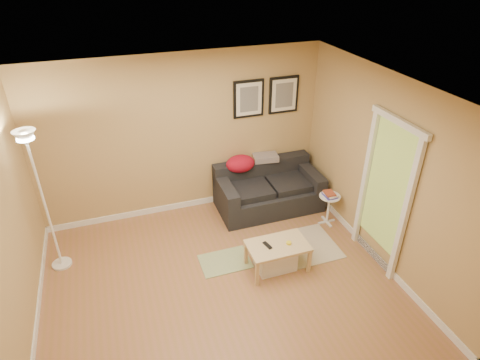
{
  "coord_description": "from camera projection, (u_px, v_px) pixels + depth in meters",
  "views": [
    {
      "loc": [
        -1.04,
        -3.77,
        3.91
      ],
      "look_at": [
        0.55,
        0.85,
        1.05
      ],
      "focal_mm": 30.41,
      "sensor_mm": 36.0,
      "label": 1
    }
  ],
  "objects": [
    {
      "name": "tape_roll",
      "position": [
        289.0,
        243.0,
        5.46
      ],
      "size": [
        0.07,
        0.07,
        0.03
      ],
      "primitive_type": "cylinder",
      "color": "yellow",
      "rests_on": "coffee_table"
    },
    {
      "name": "framed_print_right",
      "position": [
        284.0,
        95.0,
        6.52
      ],
      "size": [
        0.5,
        0.04,
        0.6
      ],
      "primitive_type": null,
      "color": "black",
      "rests_on": "wall_back"
    },
    {
      "name": "framed_print_left",
      "position": [
        249.0,
        99.0,
        6.35
      ],
      "size": [
        0.5,
        0.04,
        0.6
      ],
      "primitive_type": null,
      "color": "black",
      "rests_on": "wall_back"
    },
    {
      "name": "baseboard_left",
      "position": [
        36.0,
        329.0,
        4.7
      ],
      "size": [
        0.02,
        4.0,
        0.1
      ],
      "primitive_type": "cube",
      "color": "white",
      "rests_on": "ground"
    },
    {
      "name": "sofa",
      "position": [
        269.0,
        188.0,
        6.77
      ],
      "size": [
        1.7,
        0.9,
        0.75
      ],
      "primitive_type": null,
      "color": "black",
      "rests_on": "ground"
    },
    {
      "name": "area_rug",
      "position": [
        295.0,
        248.0,
        6.0
      ],
      "size": [
        1.25,
        0.85,
        0.01
      ],
      "primitive_type": "cube",
      "color": "beige",
      "rests_on": "ground"
    },
    {
      "name": "ceiling",
      "position": [
        216.0,
        96.0,
        4.04
      ],
      "size": [
        4.5,
        4.5,
        0.0
      ],
      "primitive_type": "plane",
      "rotation": [
        3.14,
        0.0,
        0.0
      ],
      "color": "white",
      "rests_on": "wall_back"
    },
    {
      "name": "book_stack",
      "position": [
        330.0,
        194.0,
        6.3
      ],
      "size": [
        0.17,
        0.23,
        0.07
      ],
      "primitive_type": null,
      "rotation": [
        0.0,
        0.0,
        0.03
      ],
      "color": "#3D36A3",
      "rests_on": "side_table"
    },
    {
      "name": "wall_front",
      "position": [
        294.0,
        344.0,
        3.06
      ],
      "size": [
        4.5,
        0.0,
        4.5
      ],
      "primitive_type": "plane",
      "rotation": [
        -1.57,
        0.0,
        0.0
      ],
      "color": "tan",
      "rests_on": "ground"
    },
    {
      "name": "floor",
      "position": [
        222.0,
        286.0,
        5.35
      ],
      "size": [
        4.5,
        4.5,
        0.0
      ],
      "primitive_type": "plane",
      "color": "#9B6342",
      "rests_on": "ground"
    },
    {
      "name": "baseboard_back",
      "position": [
        188.0,
        204.0,
        6.95
      ],
      "size": [
        4.5,
        0.02,
        0.1
      ],
      "primitive_type": "cube",
      "color": "white",
      "rests_on": "ground"
    },
    {
      "name": "floor_lamp",
      "position": [
        46.0,
        208.0,
        5.22
      ],
      "size": [
        0.27,
        0.27,
        2.05
      ],
      "primitive_type": null,
      "color": "white",
      "rests_on": "ground"
    },
    {
      "name": "wall_back",
      "position": [
        183.0,
        137.0,
        6.32
      ],
      "size": [
        4.5,
        0.0,
        4.5
      ],
      "primitive_type": "plane",
      "rotation": [
        1.57,
        0.0,
        0.0
      ],
      "color": "tan",
      "rests_on": "ground"
    },
    {
      "name": "wall_right",
      "position": [
        383.0,
        173.0,
        5.32
      ],
      "size": [
        0.0,
        4.0,
        4.0
      ],
      "primitive_type": "plane",
      "rotation": [
        1.57,
        0.0,
        -1.57
      ],
      "color": "tan",
      "rests_on": "ground"
    },
    {
      "name": "red_throw",
      "position": [
        240.0,
        164.0,
        6.68
      ],
      "size": [
        0.48,
        0.36,
        0.28
      ],
      "primitive_type": null,
      "color": "#AD1034",
      "rests_on": "sofa"
    },
    {
      "name": "remote_control",
      "position": [
        267.0,
        245.0,
        5.43
      ],
      "size": [
        0.09,
        0.17,
        0.02
      ],
      "primitive_type": "cube",
      "rotation": [
        0.0,
        0.0,
        0.24
      ],
      "color": "black",
      "rests_on": "coffee_table"
    },
    {
      "name": "doorway",
      "position": [
        384.0,
        197.0,
        5.33
      ],
      "size": [
        0.12,
        1.01,
        2.13
      ],
      "primitive_type": null,
      "color": "white",
      "rests_on": "ground"
    },
    {
      "name": "side_table",
      "position": [
        328.0,
        209.0,
        6.45
      ],
      "size": [
        0.33,
        0.33,
        0.51
      ],
      "primitive_type": null,
      "color": "white",
      "rests_on": "ground"
    },
    {
      "name": "baseboard_right",
      "position": [
        368.0,
        247.0,
        5.95
      ],
      "size": [
        0.02,
        4.0,
        0.1
      ],
      "primitive_type": "cube",
      "color": "white",
      "rests_on": "ground"
    },
    {
      "name": "storage_bin",
      "position": [
        275.0,
        257.0,
        5.59
      ],
      "size": [
        0.54,
        0.39,
        0.33
      ],
      "primitive_type": null,
      "color": "white",
      "rests_on": "ground"
    },
    {
      "name": "green_runner",
      "position": [
        225.0,
        261.0,
        5.76
      ],
      "size": [
        0.7,
        0.5,
        0.01
      ],
      "primitive_type": "cube",
      "color": "#668C4C",
      "rests_on": "ground"
    },
    {
      "name": "coffee_table",
      "position": [
        277.0,
        256.0,
        5.55
      ],
      "size": [
        0.91,
        0.68,
        0.41
      ],
      "primitive_type": null,
      "rotation": [
        0.0,
        0.0,
        -0.24
      ],
      "color": "#D0B47F",
      "rests_on": "ground"
    },
    {
      "name": "wall_left",
      "position": [
        3.0,
        245.0,
        4.06
      ],
      "size": [
        0.0,
        4.0,
        4.0
      ],
      "primitive_type": "plane",
      "rotation": [
        1.57,
        0.0,
        1.57
      ],
      "color": "tan",
      "rests_on": "ground"
    },
    {
      "name": "plaid_throw",
      "position": [
        265.0,
        157.0,
        6.85
      ],
      "size": [
        0.45,
        0.32,
        0.1
      ],
      "primitive_type": null,
      "rotation": [
        0.0,
        0.0,
        -0.14
      ],
      "color": "tan",
      "rests_on": "sofa"
    }
  ]
}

